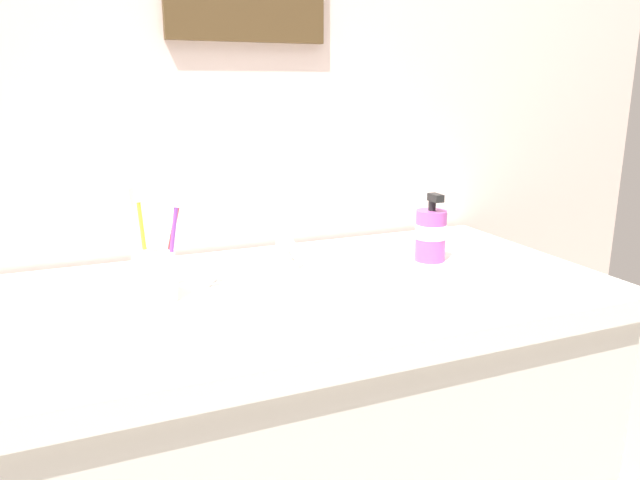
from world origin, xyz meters
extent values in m
cube|color=beige|center=(0.00, 0.34, 1.20)|extent=(2.40, 0.04, 2.40)
cube|color=white|center=(0.00, 0.00, 0.89)|extent=(1.20, 0.61, 0.05)
ellipsoid|color=white|center=(0.04, -0.04, 0.87)|extent=(0.43, 0.43, 0.10)
torus|color=white|center=(0.04, -0.04, 0.92)|extent=(0.49, 0.49, 0.02)
cylinder|color=#595B60|center=(0.04, -0.04, 0.82)|extent=(0.03, 0.03, 0.01)
cylinder|color=silver|center=(0.04, 0.22, 0.96)|extent=(0.02, 0.02, 0.09)
cylinder|color=silver|center=(0.04, 0.16, 0.96)|extent=(0.02, 0.13, 0.07)
cylinder|color=silver|center=(0.04, 0.23, 1.01)|extent=(0.01, 0.05, 0.01)
cylinder|color=white|center=(-0.27, 0.03, 0.96)|extent=(0.07, 0.07, 0.09)
cylinder|color=white|center=(-0.29, 0.01, 1.02)|extent=(0.03, 0.03, 0.19)
cube|color=white|center=(-0.30, 0.00, 1.12)|extent=(0.02, 0.02, 0.03)
cylinder|color=purple|center=(-0.24, 0.01, 1.01)|extent=(0.04, 0.01, 0.18)
cube|color=white|center=(-0.22, 0.01, 1.10)|extent=(0.02, 0.01, 0.03)
cylinder|color=yellow|center=(-0.28, 0.05, 1.01)|extent=(0.02, 0.03, 0.18)
cube|color=white|center=(-0.28, 0.06, 1.11)|extent=(0.01, 0.02, 0.03)
cylinder|color=red|center=(-0.24, 0.03, 1.01)|extent=(0.05, 0.01, 0.18)
cube|color=white|center=(-0.21, 0.03, 1.10)|extent=(0.02, 0.01, 0.03)
cylinder|color=#B24CA5|center=(0.33, 0.05, 0.97)|extent=(0.07, 0.07, 0.11)
cylinder|color=black|center=(0.33, 0.05, 1.04)|extent=(0.02, 0.02, 0.02)
cube|color=black|center=(0.33, 0.04, 1.06)|extent=(0.02, 0.04, 0.02)
cylinder|color=white|center=(0.33, 0.05, 0.98)|extent=(0.07, 0.07, 0.03)
camera|label=1|loc=(-0.38, -1.01, 1.29)|focal=33.26mm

